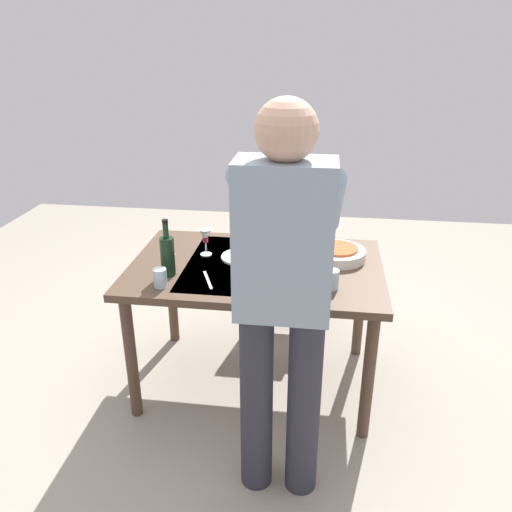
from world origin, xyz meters
TOP-DOWN VIEW (x-y plane):
  - ground_plane at (0.00, 0.00)m, footprint 6.00×6.00m
  - dining_table at (0.00, 0.00)m, footprint 1.33×0.87m
  - chair_near at (-0.14, -0.82)m, footprint 0.40×0.40m
  - person_server at (-0.20, 0.70)m, footprint 0.42×0.61m
  - wine_bottle at (0.42, 0.18)m, footprint 0.07×0.07m
  - wine_glass_left at (0.29, -0.09)m, footprint 0.07×0.07m
  - wine_glass_right at (-0.17, 0.24)m, footprint 0.07×0.07m
  - water_cup_near_left at (-0.10, -0.14)m, footprint 0.07×0.07m
  - water_cup_near_right at (-0.40, 0.22)m, footprint 0.07×0.07m
  - water_cup_far_left at (0.42, 0.31)m, footprint 0.07×0.07m
  - serving_bowl_pasta at (-0.43, -0.14)m, footprint 0.30×0.30m
  - side_bowl_salad at (-0.01, 0.17)m, footprint 0.18×0.18m
  - dinner_plate_near at (0.09, -0.08)m, footprint 0.23×0.23m
  - table_knife at (0.21, 0.22)m, footprint 0.09×0.19m
  - table_fork at (0.47, 0.02)m, footprint 0.02×0.18m

SIDE VIEW (x-z plane):
  - ground_plane at x=0.00m, z-range 0.00..0.00m
  - chair_near at x=-0.14m, z-range 0.07..0.98m
  - dining_table at x=0.00m, z-range 0.29..1.04m
  - table_knife at x=0.21m, z-range 0.75..0.75m
  - table_fork at x=0.47m, z-range 0.75..0.75m
  - dinner_plate_near at x=0.09m, z-range 0.75..0.76m
  - serving_bowl_pasta at x=-0.43m, z-range 0.75..0.82m
  - side_bowl_salad at x=-0.01m, z-range 0.75..0.82m
  - water_cup_near_left at x=-0.10m, z-range 0.75..0.84m
  - water_cup_far_left at x=0.42m, z-range 0.75..0.84m
  - water_cup_near_right at x=-0.40m, z-range 0.75..0.85m
  - wine_glass_left at x=0.29m, z-range 0.78..0.93m
  - wine_glass_right at x=-0.17m, z-range 0.78..0.93m
  - wine_bottle at x=0.42m, z-range 0.71..1.01m
  - person_server at x=-0.20m, z-range 0.12..1.81m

